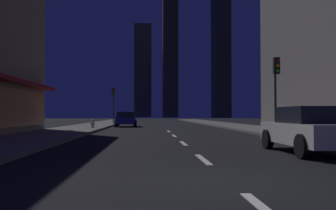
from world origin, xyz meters
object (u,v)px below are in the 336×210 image
(car_parked_far, at_px, (126,119))
(fire_hydrant_far_left, at_px, (93,124))
(traffic_light_near_right, at_px, (276,78))
(street_lamp_right, at_px, (326,15))
(traffic_light_far_left, at_px, (113,97))
(car_parked_near, at_px, (311,129))

(car_parked_far, bearing_deg, fire_hydrant_far_left, -110.65)
(traffic_light_near_right, relative_size, street_lamp_right, 0.64)
(street_lamp_right, bearing_deg, traffic_light_near_right, 88.78)
(traffic_light_far_left, bearing_deg, car_parked_far, -74.15)
(car_parked_far, bearing_deg, street_lamp_right, -67.40)
(car_parked_near, bearing_deg, street_lamp_right, 53.78)
(car_parked_near, relative_size, traffic_light_near_right, 1.01)
(traffic_light_far_left, xyz_separation_m, street_lamp_right, (10.88, -28.27, 1.87))
(traffic_light_far_left, bearing_deg, traffic_light_near_right, -64.06)
(traffic_light_near_right, bearing_deg, car_parked_near, -103.23)
(fire_hydrant_far_left, height_order, traffic_light_far_left, traffic_light_far_left)
(fire_hydrant_far_left, xyz_separation_m, street_lamp_right, (11.28, -15.47, 4.61))
(car_parked_far, bearing_deg, traffic_light_far_left, 105.85)
(fire_hydrant_far_left, height_order, traffic_light_near_right, traffic_light_near_right)
(car_parked_near, height_order, traffic_light_near_right, traffic_light_near_right)
(car_parked_near, height_order, car_parked_far, same)
(car_parked_near, distance_m, car_parked_far, 25.06)
(car_parked_near, distance_m, street_lamp_right, 5.27)
(car_parked_far, distance_m, traffic_light_near_right, 18.51)
(street_lamp_right, bearing_deg, traffic_light_far_left, 111.05)
(traffic_light_far_left, relative_size, street_lamp_right, 0.64)
(car_parked_far, relative_size, fire_hydrant_far_left, 6.48)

